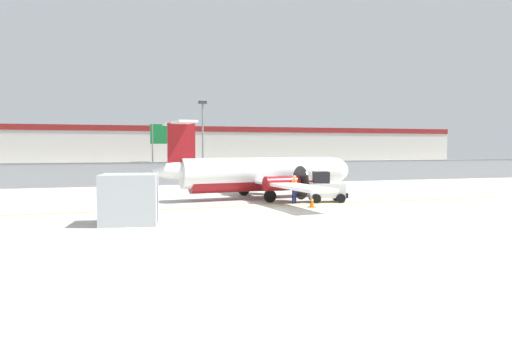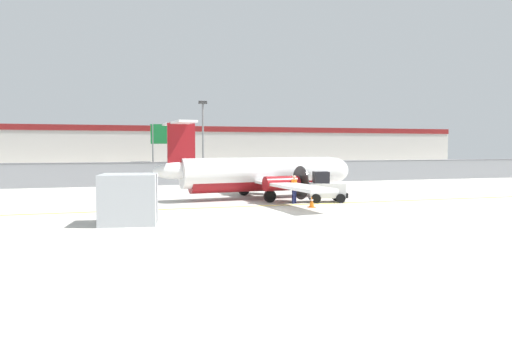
% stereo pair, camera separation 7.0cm
% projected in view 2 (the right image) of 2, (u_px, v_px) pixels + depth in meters
% --- Properties ---
extents(ground_plane, '(140.00, 140.00, 0.01)m').
position_uv_depth(ground_plane, '(273.00, 205.00, 26.45)').
color(ground_plane, '#BCB7AD').
extents(perimeter_fence, '(98.00, 0.10, 2.10)m').
position_uv_depth(perimeter_fence, '(219.00, 172.00, 41.76)').
color(perimeter_fence, gray).
rests_on(perimeter_fence, ground).
extents(parking_lot_strip, '(98.00, 17.00, 0.12)m').
position_uv_depth(parking_lot_strip, '(200.00, 176.00, 52.87)').
color(parking_lot_strip, '#38383A').
rests_on(parking_lot_strip, ground).
extents(background_building, '(91.00, 8.10, 6.50)m').
position_uv_depth(background_building, '(181.00, 148.00, 70.47)').
color(background_building, beige).
rests_on(background_building, ground).
extents(commuter_airplane, '(13.81, 16.08, 4.92)m').
position_uv_depth(commuter_airplane, '(263.00, 174.00, 30.07)').
color(commuter_airplane, white).
rests_on(commuter_airplane, ground).
extents(baggage_tug, '(2.51, 1.80, 1.88)m').
position_uv_depth(baggage_tug, '(326.00, 188.00, 28.09)').
color(baggage_tug, silver).
rests_on(baggage_tug, ground).
extents(ground_crew_worker, '(0.49, 0.48, 1.70)m').
position_uv_depth(ground_crew_worker, '(294.00, 188.00, 27.37)').
color(ground_crew_worker, '#191E4C').
rests_on(ground_crew_worker, ground).
extents(cargo_container, '(2.63, 2.29, 2.20)m').
position_uv_depth(cargo_container, '(129.00, 199.00, 20.07)').
color(cargo_container, '#B7BCC1').
rests_on(cargo_container, ground).
extents(traffic_cone_near_left, '(0.36, 0.36, 0.64)m').
position_uv_depth(traffic_cone_near_left, '(312.00, 202.00, 25.55)').
color(traffic_cone_near_left, orange).
rests_on(traffic_cone_near_left, ground).
extents(traffic_cone_near_right, '(0.36, 0.36, 0.64)m').
position_uv_depth(traffic_cone_near_right, '(269.00, 191.00, 32.00)').
color(traffic_cone_near_right, orange).
rests_on(traffic_cone_near_right, ground).
extents(parked_car_0, '(4.33, 2.27, 1.58)m').
position_uv_depth(parked_car_0, '(77.00, 171.00, 47.26)').
color(parked_car_0, slate).
rests_on(parked_car_0, parking_lot_strip).
extents(parked_car_1, '(4.21, 2.03, 1.58)m').
position_uv_depth(parked_car_1, '(140.00, 168.00, 53.66)').
color(parked_car_1, red).
rests_on(parked_car_1, parking_lot_strip).
extents(parked_car_2, '(4.28, 2.16, 1.58)m').
position_uv_depth(parked_car_2, '(194.00, 168.00, 54.12)').
color(parked_car_2, gray).
rests_on(parked_car_2, parking_lot_strip).
extents(parked_car_3, '(4.33, 2.27, 1.58)m').
position_uv_depth(parked_car_3, '(245.00, 168.00, 55.96)').
color(parked_car_3, '#B28C19').
rests_on(parked_car_3, parking_lot_strip).
extents(parked_car_4, '(4.33, 2.29, 1.58)m').
position_uv_depth(parked_car_4, '(310.00, 168.00, 54.70)').
color(parked_car_4, navy).
rests_on(parked_car_4, parking_lot_strip).
extents(apron_light_pole, '(0.70, 0.30, 7.27)m').
position_uv_depth(apron_light_pole, '(203.00, 136.00, 38.43)').
color(apron_light_pole, slate).
rests_on(apron_light_pole, ground).
extents(highway_sign, '(3.60, 0.14, 5.50)m').
position_uv_depth(highway_sign, '(170.00, 139.00, 42.20)').
color(highway_sign, slate).
rests_on(highway_sign, ground).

